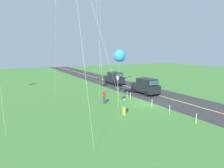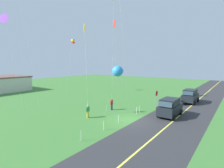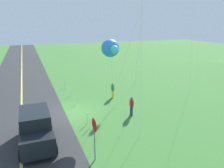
% 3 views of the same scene
% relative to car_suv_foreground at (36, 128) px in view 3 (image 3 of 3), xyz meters
% --- Properties ---
extents(ground_plane, '(120.00, 120.00, 0.10)m').
position_rel_car_suv_foreground_xyz_m(ground_plane, '(-4.27, 3.04, -1.20)').
color(ground_plane, '#3D7533').
extents(asphalt_road, '(120.00, 7.00, 0.00)m').
position_rel_car_suv_foreground_xyz_m(asphalt_road, '(-4.27, -0.96, -1.15)').
color(asphalt_road, '#2D2D30').
rests_on(asphalt_road, ground).
extents(road_centre_stripe, '(120.00, 0.16, 0.00)m').
position_rel_car_suv_foreground_xyz_m(road_centre_stripe, '(-4.27, -0.96, -1.15)').
color(road_centre_stripe, '#E5E04C').
rests_on(road_centre_stripe, asphalt_road).
extents(car_suv_foreground, '(4.40, 2.12, 2.24)m').
position_rel_car_suv_foreground_xyz_m(car_suv_foreground, '(0.00, 0.00, 0.00)').
color(car_suv_foreground, black).
rests_on(car_suv_foreground, ground).
extents(stop_sign, '(0.76, 0.08, 2.56)m').
position_rel_car_suv_foreground_xyz_m(stop_sign, '(2.89, 2.95, 0.65)').
color(stop_sign, gray).
rests_on(stop_sign, ground).
extents(person_adult_near, '(0.58, 0.22, 1.60)m').
position_rel_car_suv_foreground_xyz_m(person_adult_near, '(-1.91, 7.58, -0.29)').
color(person_adult_near, navy).
rests_on(person_adult_near, ground).
extents(person_adult_companion, '(0.58, 0.22, 1.60)m').
position_rel_car_suv_foreground_xyz_m(person_adult_companion, '(-6.54, 7.73, -0.29)').
color(person_adult_companion, yellow).
rests_on(person_adult_companion, ground).
extents(kite_orange_near, '(2.67, 1.72, 6.25)m').
position_rel_car_suv_foreground_xyz_m(kite_orange_near, '(-2.68, 6.03, 4.39)').
color(kite_orange_near, silver).
rests_on(kite_orange_near, ground).
extents(fence_post_0, '(0.05, 0.05, 0.90)m').
position_rel_car_suv_foreground_xyz_m(fence_post_0, '(-11.51, 3.74, -0.70)').
color(fence_post_0, silver).
rests_on(fence_post_0, ground).
extents(fence_post_1, '(0.05, 0.05, 0.90)m').
position_rel_car_suv_foreground_xyz_m(fence_post_1, '(-8.47, 3.74, -0.70)').
color(fence_post_1, silver).
rests_on(fence_post_1, ground).
extents(fence_post_2, '(0.05, 0.05, 0.90)m').
position_rel_car_suv_foreground_xyz_m(fence_post_2, '(-5.84, 3.74, -0.70)').
color(fence_post_2, silver).
rests_on(fence_post_2, ground).
extents(fence_post_3, '(0.05, 0.05, 0.90)m').
position_rel_car_suv_foreground_xyz_m(fence_post_3, '(-1.68, 3.74, -0.70)').
color(fence_post_3, silver).
rests_on(fence_post_3, ground).
extents(fence_post_4, '(0.05, 0.05, 0.90)m').
position_rel_car_suv_foreground_xyz_m(fence_post_4, '(-0.92, 3.74, -0.70)').
color(fence_post_4, silver).
rests_on(fence_post_4, ground).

